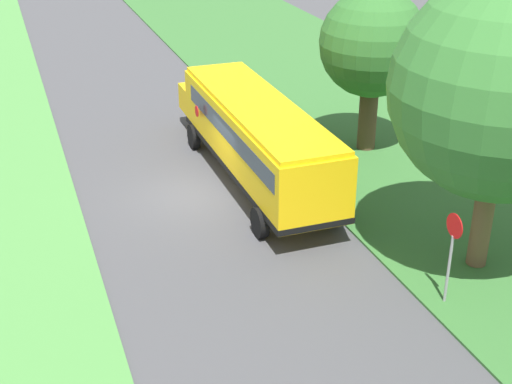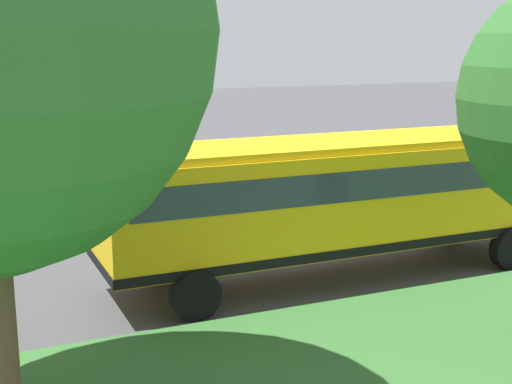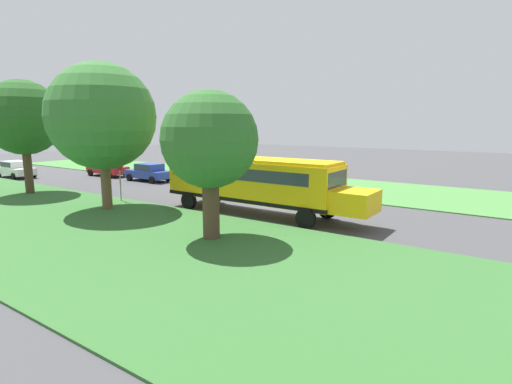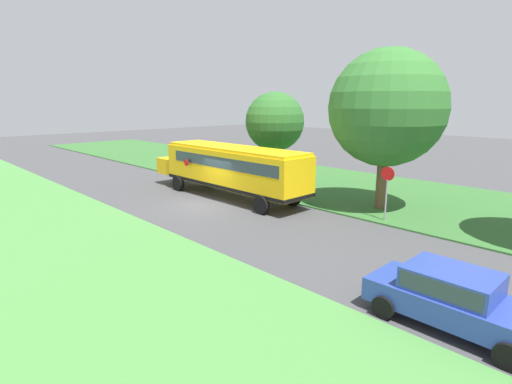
% 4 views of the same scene
% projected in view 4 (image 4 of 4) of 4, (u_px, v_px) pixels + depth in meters
% --- Properties ---
extents(ground_plane, '(120.00, 120.00, 0.00)m').
position_uv_depth(ground_plane, '(203.00, 205.00, 22.81)').
color(ground_plane, '#424244').
extents(grass_verge, '(12.00, 80.00, 0.08)m').
position_uv_depth(grass_verge, '(312.00, 181.00, 29.55)').
color(grass_verge, '#33662D').
rests_on(grass_verge, ground).
extents(grass_far_side, '(10.00, 80.00, 0.07)m').
position_uv_depth(grass_far_side, '(29.00, 242.00, 16.73)').
color(grass_far_side, '#47843D').
rests_on(grass_far_side, ground).
extents(school_bus, '(2.84, 12.42, 3.16)m').
position_uv_depth(school_bus, '(230.00, 167.00, 24.23)').
color(school_bus, yellow).
rests_on(school_bus, ground).
extents(car_blue_nearest, '(2.02, 4.40, 1.56)m').
position_uv_depth(car_blue_nearest, '(453.00, 296.00, 10.34)').
color(car_blue_nearest, '#283D93').
rests_on(car_blue_nearest, ground).
extents(oak_tree_beside_bus, '(4.18, 4.18, 6.49)m').
position_uv_depth(oak_tree_beside_bus, '(276.00, 123.00, 28.33)').
color(oak_tree_beside_bus, '#4C3826').
rests_on(oak_tree_beside_bus, ground).
extents(oak_tree_roadside_mid, '(6.11, 6.11, 8.52)m').
position_uv_depth(oak_tree_roadside_mid, '(386.00, 110.00, 20.75)').
color(oak_tree_roadside_mid, brown).
rests_on(oak_tree_roadside_mid, ground).
extents(stop_sign, '(0.08, 0.68, 2.74)m').
position_uv_depth(stop_sign, '(387.00, 187.00, 19.34)').
color(stop_sign, gray).
rests_on(stop_sign, ground).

